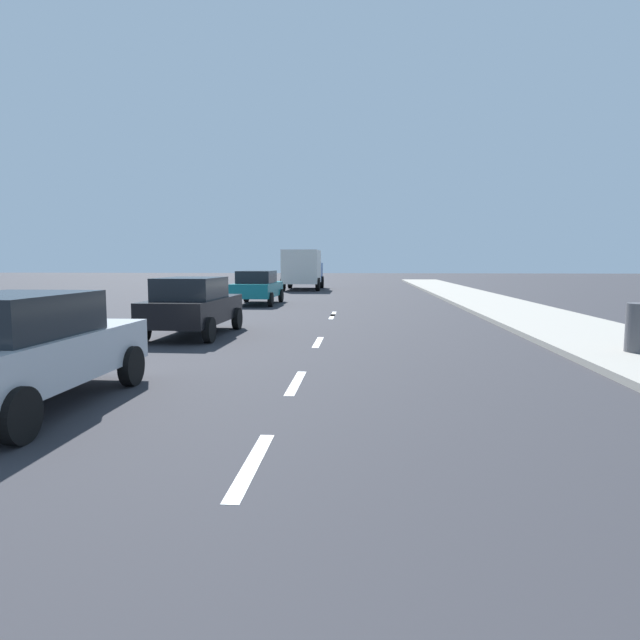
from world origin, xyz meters
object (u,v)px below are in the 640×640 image
Objects in this scene: parked_car_silver at (19,348)px; parked_car_teal at (257,286)px; parked_car_black at (193,305)px; delivery_truck at (303,269)px.

parked_car_teal is (-0.30, 18.24, -0.00)m from parked_car_silver.
parked_car_black is 24.39m from delivery_truck.
parked_car_silver and parked_car_teal have the same top height.
parked_car_black is 0.65× the size of delivery_truck.
delivery_truck is at bearing 89.92° from parked_car_silver.
parked_car_silver is at bearing -91.01° from delivery_truck.
parked_car_silver and parked_car_black have the same top height.
parked_car_teal is (-0.34, 10.83, 0.00)m from parked_car_black.
parked_car_black is at bearing -91.13° from delivery_truck.
parked_car_black is 0.97× the size of parked_car_teal.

